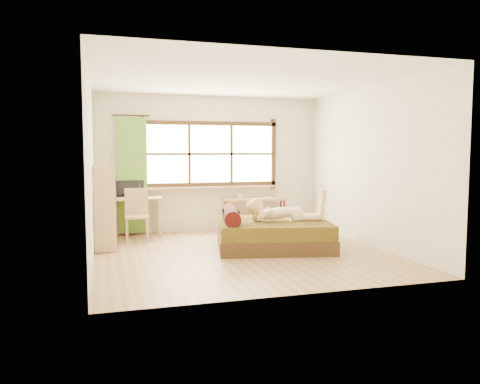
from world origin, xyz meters
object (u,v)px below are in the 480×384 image
object	(u,v)px
woman	(283,205)
kitten	(230,215)
pipe_shelf	(255,206)
bookshelf	(104,208)
bed	(271,233)
chair	(137,212)
desk	(130,203)

from	to	relation	value
woman	kitten	xyz separation A→B (m)	(-0.87, 0.15, -0.16)
woman	kitten	bearing A→B (deg)	-177.88
pipe_shelf	bookshelf	world-z (taller)	bookshelf
bed	chair	world-z (taller)	chair
woman	chair	distance (m)	2.69
kitten	pipe_shelf	xyz separation A→B (m)	(1.00, 1.75, -0.09)
kitten	chair	distance (m)	1.90
bed	kitten	world-z (taller)	bed
woman	bookshelf	distance (m)	2.94
kitten	desk	distance (m)	2.23
pipe_shelf	bookshelf	size ratio (longest dim) A/B	0.98
kitten	woman	bearing A→B (deg)	2.12
bed	kitten	distance (m)	0.75
desk	bookshelf	distance (m)	1.14
desk	bookshelf	size ratio (longest dim) A/B	0.89
woman	pipe_shelf	size ratio (longest dim) A/B	0.96
desk	chair	xyz separation A→B (m)	(0.10, -0.36, -0.13)
pipe_shelf	bookshelf	distance (m)	3.20
pipe_shelf	chair	bearing A→B (deg)	-162.16
bookshelf	desk	bearing A→B (deg)	63.48
chair	desk	bearing A→B (deg)	107.84
woman	desk	bearing A→B (deg)	155.04
chair	pipe_shelf	distance (m)	2.45
chair	pipe_shelf	world-z (taller)	chair
chair	pipe_shelf	bearing A→B (deg)	13.41
woman	pipe_shelf	xyz separation A→B (m)	(0.13, 1.90, -0.25)
desk	pipe_shelf	distance (m)	2.52
desk	kitten	bearing A→B (deg)	-45.21
chair	bed	bearing A→B (deg)	-31.10
bed	kitten	xyz separation A→B (m)	(-0.68, 0.09, 0.32)
chair	woman	bearing A→B (deg)	-29.89
bed	chair	distance (m)	2.50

